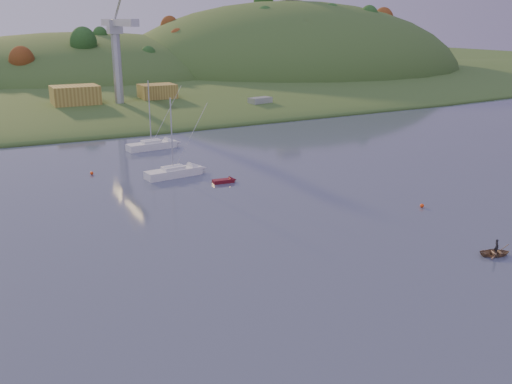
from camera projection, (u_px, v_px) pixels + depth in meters
name	position (u px, v px, depth m)	size (l,w,h in m)	color
far_shore	(48.00, 76.00, 234.56)	(620.00, 220.00, 1.50)	#2C491D
shore_slope	(78.00, 94.00, 179.29)	(640.00, 150.00, 7.00)	#2C491D
hill_center	(82.00, 80.00, 221.93)	(140.00, 120.00, 36.00)	#2C491D
hill_right	(290.00, 74.00, 246.43)	(150.00, 130.00, 60.00)	#2C491D
hillside_trees	(67.00, 88.00, 196.29)	(280.00, 50.00, 32.00)	#214619
wharf	(130.00, 107.00, 144.57)	(42.00, 16.00, 2.40)	slate
shed_west	(75.00, 96.00, 138.67)	(11.00, 8.00, 4.80)	olive
shed_east	(157.00, 92.00, 148.84)	(9.00, 7.00, 4.00)	olive
dock_crane	(117.00, 43.00, 135.53)	(3.20, 28.00, 20.30)	#B7B7BC
sailboat_near	(173.00, 172.00, 85.44)	(8.77, 3.61, 11.82)	white
sailboat_far	(151.00, 145.00, 103.52)	(9.13, 3.58, 12.35)	white
canoe	(496.00, 253.00, 57.01)	(2.17, 3.04, 0.63)	#836448
paddler	(496.00, 249.00, 56.89)	(0.55, 0.36, 1.50)	black
red_tender	(228.00, 181.00, 82.64)	(3.70, 1.52, 1.23)	maroon
work_vessel	(260.00, 106.00, 145.79)	(14.46, 7.61, 3.53)	slate
buoy_1	(422.00, 206.00, 71.54)	(0.50, 0.50, 0.50)	#FE410D
buoy_2	(92.00, 173.00, 86.65)	(0.50, 0.50, 0.50)	#FE410D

